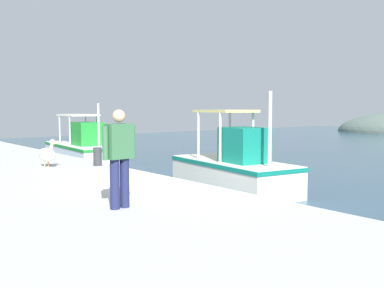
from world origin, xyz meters
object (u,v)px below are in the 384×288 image
Objects in this scene: fishing_boat_second at (234,169)px; pelican at (47,154)px; fishing_boat_nearest at (83,147)px; mooring_bollard_nearest at (98,157)px; fisherman_standing at (119,154)px.

pelican is (-2.89, -4.67, 0.52)m from fishing_boat_second.
fishing_boat_second is (10.40, 0.17, 0.06)m from fishing_boat_nearest.
fishing_boat_second reaches higher than pelican.
fisherman_standing is at bearing -22.58° from mooring_bollard_nearest.
fishing_boat_nearest is at bearing -179.06° from fishing_boat_second.
fishing_boat_nearest is at bearing 158.01° from fisherman_standing.
fishing_boat_nearest reaches higher than pelican.
fishing_boat_second is 5.52m from pelican.
fisherman_standing is (13.43, -5.42, 1.12)m from fishing_boat_nearest.
mooring_bollard_nearest is at bearing -21.60° from fishing_boat_nearest.
fishing_boat_nearest is at bearing 149.06° from pelican.
fishing_boat_nearest reaches higher than fisherman_standing.
fishing_boat_nearest is 10.40m from fishing_boat_second.
mooring_bollard_nearest is at bearing -124.82° from fishing_boat_second.
mooring_bollard_nearest is (8.06, -3.19, 0.45)m from fishing_boat_nearest.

